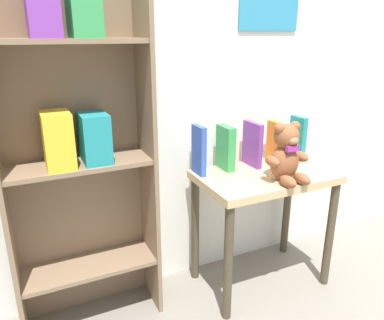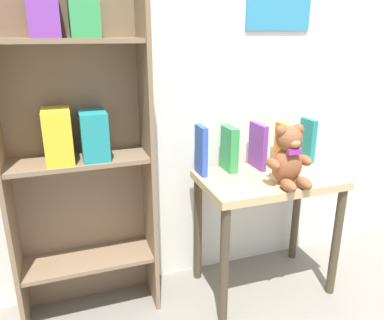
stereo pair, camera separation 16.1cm
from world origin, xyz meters
name	(u,v)px [view 1 (the left image)]	position (x,y,z in m)	size (l,w,h in m)	color
wall_back	(230,22)	(0.00, 1.29, 1.25)	(4.80, 0.07, 2.50)	silver
bookshelf_side	(75,138)	(-0.76, 1.15, 0.82)	(0.58, 0.23, 1.44)	#7F664C
display_table	(264,193)	(0.06, 1.02, 0.48)	(0.63, 0.38, 0.59)	tan
teddy_bear	(286,155)	(0.09, 0.92, 0.70)	(0.20, 0.18, 0.26)	brown
book_standing_blue	(199,150)	(-0.22, 1.15, 0.70)	(0.03, 0.10, 0.23)	#2D51B7
book_standing_green	(226,148)	(-0.08, 1.15, 0.69)	(0.04, 0.11, 0.21)	#33934C
book_standing_purple	(252,144)	(0.06, 1.14, 0.69)	(0.02, 0.14, 0.22)	purple
book_standing_orange	(278,143)	(0.20, 1.13, 0.69)	(0.03, 0.15, 0.20)	orange
book_standing_teal	(298,137)	(0.35, 1.15, 0.69)	(0.03, 0.10, 0.22)	teal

